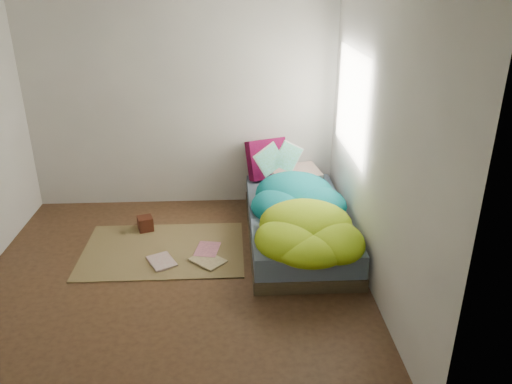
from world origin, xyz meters
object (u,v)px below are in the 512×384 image
wooden_box (145,224)px  floor_book_b (196,249)px  bed (297,224)px  pillow_magenta (267,159)px  open_book (279,150)px  floor_book_a (151,265)px

wooden_box → floor_book_b: 0.75m
bed → floor_book_b: size_ratio=6.63×
bed → pillow_magenta: (-0.25, 0.91, 0.40)m
pillow_magenta → open_book: open_book is taller
open_book → floor_book_b: 1.39m
pillow_magenta → floor_book_b: 1.47m
floor_book_a → floor_book_b: 0.49m
pillow_magenta → wooden_box: 1.58m
pillow_magenta → wooden_box: (-1.36, -0.64, -0.48)m
open_book → floor_book_a: (-1.30, -0.97, -0.80)m
wooden_box → bed: bearing=-9.3°
wooden_box → floor_book_a: bearing=-78.0°
wooden_box → floor_book_b: size_ratio=0.50×
open_book → floor_book_b: open_book is taller
wooden_box → floor_book_a: wooden_box is taller
open_book → floor_book_a: size_ratio=1.57×
wooden_box → floor_book_a: 0.76m
bed → floor_book_a: bed is taller
bed → wooden_box: bearing=170.7°
pillow_magenta → open_book: 0.49m
open_book → floor_book_a: open_book is taller
bed → open_book: 0.83m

